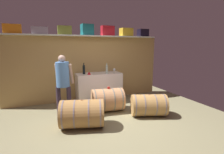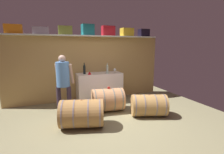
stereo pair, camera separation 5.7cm
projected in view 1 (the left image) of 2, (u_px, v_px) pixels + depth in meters
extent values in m
cube|color=#807957|center=(104.00, 118.00, 4.31)|extent=(6.31, 7.60, 0.02)
cube|color=tan|center=(87.00, 69.00, 5.63)|extent=(5.11, 0.10, 2.06)
cube|color=silver|center=(88.00, 36.00, 5.31)|extent=(4.70, 0.40, 0.03)
cube|color=orange|center=(12.00, 29.00, 4.54)|extent=(0.46, 0.30, 0.24)
cube|color=gray|center=(40.00, 31.00, 4.79)|extent=(0.43, 0.29, 0.20)
cube|color=olive|center=(65.00, 30.00, 5.03)|extent=(0.40, 0.27, 0.26)
cube|color=#1A737C|center=(87.00, 30.00, 5.27)|extent=(0.38, 0.30, 0.34)
cube|color=red|center=(108.00, 31.00, 5.52)|extent=(0.42, 0.22, 0.31)
cube|color=yellow|center=(126.00, 32.00, 5.77)|extent=(0.41, 0.30, 0.27)
cube|color=black|center=(143.00, 33.00, 6.01)|extent=(0.34, 0.26, 0.26)
cube|color=white|center=(99.00, 87.00, 5.52)|extent=(1.43, 0.58, 0.92)
cylinder|color=black|center=(84.00, 70.00, 5.24)|extent=(0.08, 0.08, 0.24)
sphere|color=black|center=(84.00, 66.00, 5.22)|extent=(0.07, 0.07, 0.07)
cylinder|color=black|center=(84.00, 64.00, 5.21)|extent=(0.03, 0.03, 0.09)
cylinder|color=#ADC5B6|center=(107.00, 70.00, 5.34)|extent=(0.07, 0.07, 0.23)
sphere|color=#ADC5B6|center=(107.00, 66.00, 5.32)|extent=(0.06, 0.06, 0.06)
cylinder|color=#ADC5B6|center=(107.00, 64.00, 5.31)|extent=(0.02, 0.02, 0.08)
cylinder|color=white|center=(114.00, 73.00, 5.50)|extent=(0.06, 0.06, 0.00)
cylinder|color=white|center=(114.00, 72.00, 5.49)|extent=(0.01, 0.01, 0.07)
sphere|color=white|center=(114.00, 70.00, 5.48)|extent=(0.09, 0.09, 0.09)
sphere|color=maroon|center=(114.00, 70.00, 5.48)|extent=(0.05, 0.05, 0.05)
cone|color=red|center=(89.00, 73.00, 5.16)|extent=(0.11, 0.11, 0.09)
cylinder|color=tan|center=(107.00, 100.00, 4.68)|extent=(0.91, 0.72, 0.62)
cylinder|color=slate|center=(95.00, 101.00, 4.59)|extent=(0.10, 0.63, 0.63)
cylinder|color=slate|center=(103.00, 100.00, 4.65)|extent=(0.10, 0.63, 0.63)
cylinder|color=slate|center=(112.00, 99.00, 4.71)|extent=(0.10, 0.63, 0.63)
cylinder|color=slate|center=(120.00, 99.00, 4.77)|extent=(0.10, 0.63, 0.63)
cylinder|color=brown|center=(107.00, 89.00, 4.62)|extent=(0.04, 0.04, 0.01)
cylinder|color=#9F713D|center=(82.00, 114.00, 3.73)|extent=(1.06, 0.84, 0.61)
cylinder|color=slate|center=(64.00, 114.00, 3.69)|extent=(0.20, 0.61, 0.62)
cylinder|color=slate|center=(75.00, 114.00, 3.72)|extent=(0.20, 0.61, 0.62)
cylinder|color=slate|center=(89.00, 113.00, 3.75)|extent=(0.20, 0.61, 0.62)
cylinder|color=slate|center=(100.00, 113.00, 3.77)|extent=(0.20, 0.61, 0.62)
cylinder|color=#935642|center=(82.00, 100.00, 3.68)|extent=(0.04, 0.04, 0.01)
cylinder|color=#B08248|center=(149.00, 105.00, 4.37)|extent=(1.00, 0.81, 0.55)
cylinder|color=slate|center=(135.00, 105.00, 4.35)|extent=(0.21, 0.54, 0.56)
cylinder|color=slate|center=(143.00, 105.00, 4.36)|extent=(0.21, 0.54, 0.56)
cylinder|color=slate|center=(154.00, 105.00, 4.37)|extent=(0.21, 0.54, 0.56)
cylinder|color=slate|center=(163.00, 105.00, 4.38)|extent=(0.21, 0.54, 0.56)
cylinder|color=#874A4E|center=(149.00, 95.00, 4.32)|extent=(0.04, 0.04, 0.01)
cylinder|color=red|center=(109.00, 88.00, 4.63)|extent=(0.07, 0.07, 0.05)
cylinder|color=#34293B|center=(69.00, 101.00, 4.39)|extent=(0.11, 0.11, 0.75)
cylinder|color=#34293B|center=(59.00, 101.00, 4.42)|extent=(0.11, 0.11, 0.75)
cylinder|color=#5489CB|center=(63.00, 74.00, 4.28)|extent=(0.33, 0.33, 0.62)
sphere|color=tan|center=(62.00, 59.00, 4.21)|extent=(0.18, 0.18, 0.18)
cylinder|color=tan|center=(71.00, 74.00, 4.35)|extent=(0.18, 0.24, 0.53)
cylinder|color=tan|center=(57.00, 74.00, 4.40)|extent=(0.15, 0.19, 0.53)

